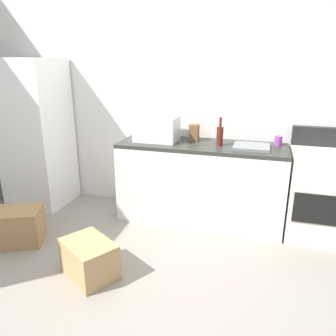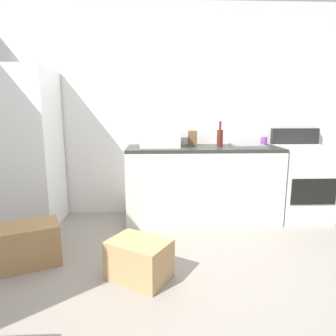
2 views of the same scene
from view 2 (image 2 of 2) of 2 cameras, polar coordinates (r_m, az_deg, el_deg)
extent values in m
plane|color=gray|center=(2.61, 3.91, -19.27)|extent=(6.00, 6.00, 0.00)
cube|color=silver|center=(3.80, 1.57, 10.73)|extent=(5.00, 0.10, 2.60)
cube|color=silver|center=(3.60, 6.67, -3.35)|extent=(1.80, 0.60, 0.86)
cube|color=#2D302B|center=(3.51, 6.83, 3.78)|extent=(1.80, 0.60, 0.04)
cube|color=white|center=(3.73, -25.96, 3.36)|extent=(0.68, 0.66, 1.79)
cube|color=silver|center=(3.97, 24.36, -2.61)|extent=(0.60, 0.60, 0.90)
cube|color=black|center=(3.72, 26.41, -4.14)|extent=(0.52, 0.02, 0.30)
cube|color=black|center=(4.12, 23.35, 5.68)|extent=(0.60, 0.08, 0.20)
cube|color=white|center=(3.47, -1.58, 6.33)|extent=(0.46, 0.34, 0.27)
cube|color=slate|center=(3.60, 15.18, 4.20)|extent=(0.36, 0.32, 0.03)
cylinder|color=#591E19|center=(3.52, 10.02, 5.66)|extent=(0.07, 0.07, 0.20)
cylinder|color=#591E19|center=(3.51, 10.10, 8.10)|extent=(0.03, 0.03, 0.10)
cylinder|color=purple|center=(3.86, 18.08, 5.00)|extent=(0.08, 0.08, 0.10)
cube|color=brown|center=(3.61, 4.75, 5.76)|extent=(0.10, 0.10, 0.18)
cube|color=#A37A4C|center=(2.89, -25.18, -13.22)|extent=(0.58, 0.51, 0.36)
cube|color=tan|center=(2.45, -5.60, -17.25)|extent=(0.57, 0.53, 0.32)
camera|label=1|loc=(1.26, 90.63, 21.52)|focal=35.29mm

